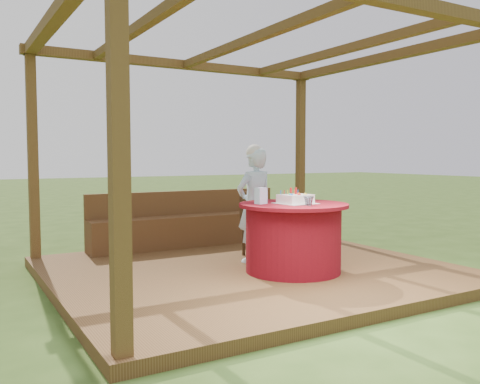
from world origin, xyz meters
The scene contains 10 objects.
ground centered at (0.00, 0.00, 0.00)m, with size 60.00×60.00×0.00m, color #304D19.
deck centered at (0.00, 0.00, 0.06)m, with size 4.50×4.00×0.12m, color brown.
pergola centered at (0.00, 0.00, 2.41)m, with size 4.50×4.00×2.72m.
bench centered at (0.00, 1.72, 0.38)m, with size 3.00×0.42×0.80m.
table centered at (0.30, -0.45, 0.52)m, with size 1.23×1.23×0.78m.
chair centered at (0.46, 0.59, 0.58)m, with size 0.41×0.41×0.84m.
elderly_woman centered at (0.20, 0.24, 0.85)m, with size 0.55×0.40×1.46m.
birthday_cake centered at (0.30, -0.48, 0.96)m, with size 0.42×0.42×0.18m.
gift_bag centered at (-0.06, -0.32, 0.99)m, with size 0.13×0.08×0.18m, color #E393D1.
drinking_glass centered at (0.29, -0.73, 0.95)m, with size 0.11×0.11×0.10m, color silver.
Camera 1 is at (-3.09, -5.10, 1.43)m, focal length 38.00 mm.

